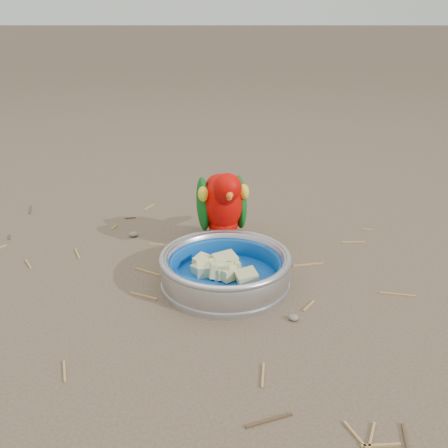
# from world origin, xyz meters

# --- Properties ---
(ground) EXTENTS (60.00, 60.00, 0.00)m
(ground) POSITION_xyz_m (0.00, 0.00, 0.00)
(ground) COLOR brown
(food_bowl) EXTENTS (0.23, 0.23, 0.02)m
(food_bowl) POSITION_xyz_m (0.11, 0.02, 0.01)
(food_bowl) COLOR #B2B2BA
(food_bowl) RESTS_ON ground
(bowl_wall) EXTENTS (0.23, 0.23, 0.04)m
(bowl_wall) POSITION_xyz_m (0.11, 0.02, 0.04)
(bowl_wall) COLOR #B2B2BA
(bowl_wall) RESTS_ON food_bowl
(fruit_wedges) EXTENTS (0.14, 0.14, 0.03)m
(fruit_wedges) POSITION_xyz_m (0.11, 0.02, 0.03)
(fruit_wedges) COLOR #CAC582
(fruit_wedges) RESTS_ON food_bowl
(lory_parrot) EXTENTS (0.14, 0.23, 0.17)m
(lory_parrot) POSITION_xyz_m (0.10, 0.17, 0.09)
(lory_parrot) COLOR #B70400
(lory_parrot) RESTS_ON ground
(ground_debris) EXTENTS (0.90, 0.80, 0.01)m
(ground_debris) POSITION_xyz_m (-0.01, 0.06, 0.00)
(ground_debris) COLOR #A17944
(ground_debris) RESTS_ON ground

